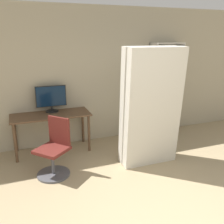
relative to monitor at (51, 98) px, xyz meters
The scene contains 7 objects.
wall_back 0.94m from the monitor, 11.02° to the left, with size 8.00×0.06×2.70m.
desk 0.40m from the monitor, 106.92° to the right, with size 1.43×0.59×0.74m.
monitor is the anchor object (origin of this frame).
office_chair 1.21m from the monitor, 97.13° to the right, with size 0.62×0.62×0.91m.
bookshelf 2.38m from the monitor, ahead, with size 0.66×0.33×2.00m.
mattress_near 1.95m from the monitor, 41.30° to the right, with size 0.96×0.29×1.98m.
mattress_far 1.82m from the monitor, 36.37° to the right, with size 0.96×0.27×1.98m.
Camera 1 is at (-1.40, -1.46, 2.12)m, focal length 40.00 mm.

